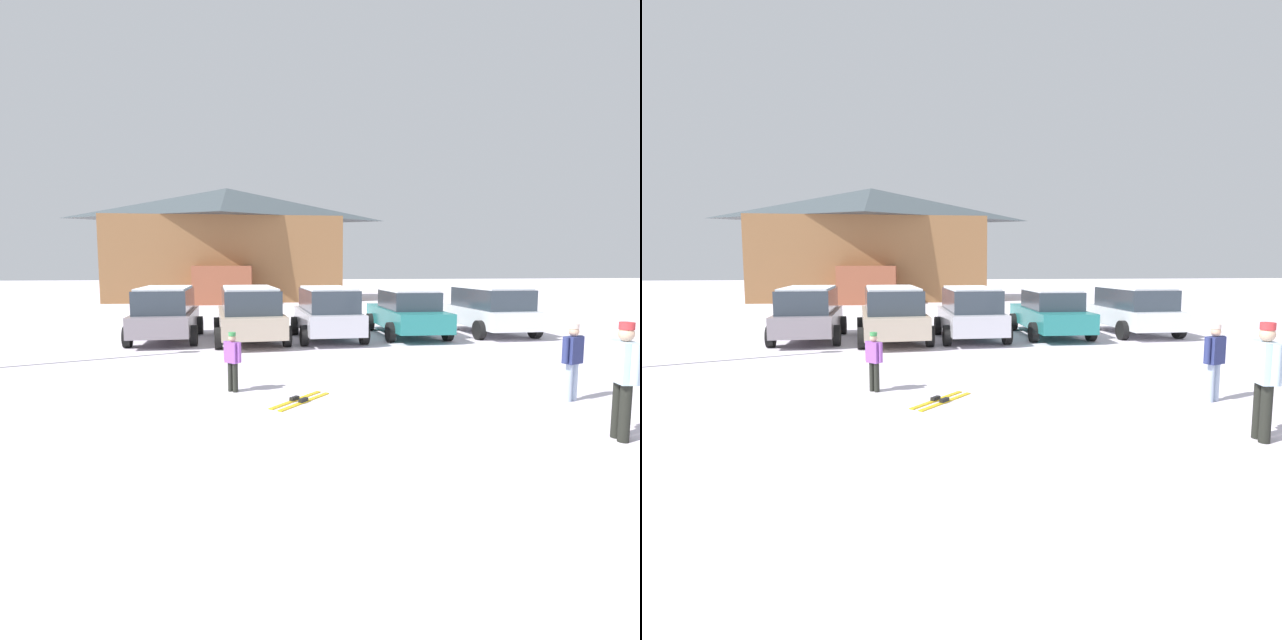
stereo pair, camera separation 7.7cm
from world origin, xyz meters
The scene contains 11 objects.
ground centered at (0.00, 0.00, 0.00)m, with size 160.00×160.00×0.00m, color silver.
ski_lodge centered at (-3.77, 31.81, 3.96)m, with size 16.31×9.84×7.82m.
parked_grey_wagon centered at (-5.01, 12.13, 0.93)m, with size 2.23×4.30×1.74m.
parked_beige_suv centered at (-2.33, 11.64, 0.94)m, with size 2.50×4.87×1.75m.
parked_silver_wagon centered at (0.22, 11.61, 0.92)m, with size 2.17×4.10×1.73m.
parked_teal_hatchback centered at (3.10, 12.11, 0.82)m, with size 2.18×4.73×1.62m.
parked_white_suv centered at (6.14, 12.06, 0.91)m, with size 2.27×4.08×1.69m.
skier_child_in_purple_jacket centered at (-2.67, 5.10, 0.66)m, with size 0.34×0.31×1.16m.
skier_teen_in_navy_coat centered at (3.41, 3.55, 0.79)m, with size 0.49×0.32×1.41m.
skier_adult_in_blue_parka centered at (2.81, 1.60, 0.94)m, with size 0.31×0.61×1.67m.
pair_of_skis centered at (-1.45, 4.21, 0.02)m, with size 1.20×1.26×0.08m.
Camera 2 is at (-2.26, -4.54, 2.45)m, focal length 28.00 mm.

